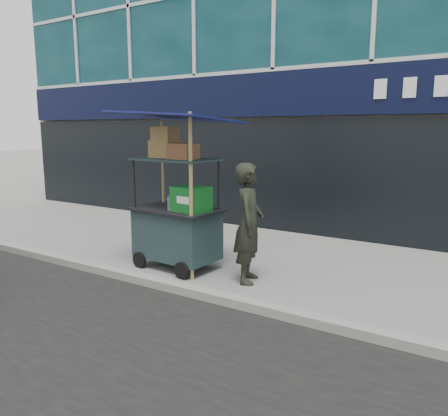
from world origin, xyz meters
The scene contains 4 objects.
ground centered at (0.00, 0.00, 0.00)m, with size 80.00×80.00×0.00m, color slate.
curb centered at (0.00, -0.20, 0.06)m, with size 80.00×0.18×0.12m, color gray.
vendor_cart centered at (-0.06, 0.67, 0.87)m, with size 1.91×1.43×2.47m.
vendor_man centered at (1.22, 0.70, 0.86)m, with size 0.63×0.41×1.72m, color black.
Camera 1 is at (4.14, -4.63, 2.17)m, focal length 35.00 mm.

